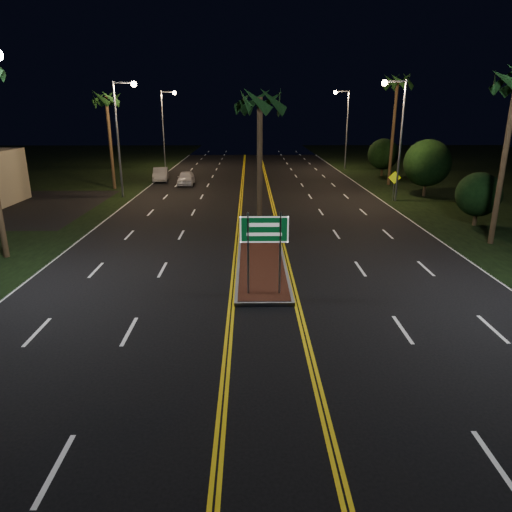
{
  "coord_description": "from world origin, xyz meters",
  "views": [
    {
      "loc": [
        -0.54,
        -13.5,
        6.94
      ],
      "look_at": [
        -0.31,
        2.09,
        1.9
      ],
      "focal_mm": 32.0,
      "sensor_mm": 36.0,
      "label": 1
    }
  ],
  "objects_px": {
    "streetlight_left_mid": "(122,126)",
    "streetlight_right_far": "(344,120)",
    "streetlight_left_far": "(166,120)",
    "streetlight_right_mid": "(397,127)",
    "highway_sign": "(264,237)",
    "palm_right_far": "(397,83)",
    "warning_sign": "(394,182)",
    "palm_median": "(260,102)",
    "car_far": "(160,173)",
    "palm_left_far": "(106,99)",
    "shrub_near": "(479,194)",
    "shrub_mid": "(427,163)",
    "car_near": "(186,177)",
    "shrub_far": "(383,154)",
    "median_island": "(261,261)"
  },
  "relations": [
    {
      "from": "streetlight_left_far",
      "to": "warning_sign",
      "type": "height_order",
      "value": "streetlight_left_far"
    },
    {
      "from": "palm_left_far",
      "to": "highway_sign",
      "type": "bearing_deg",
      "value": -63.08
    },
    {
      "from": "highway_sign",
      "to": "warning_sign",
      "type": "distance_m",
      "value": 22.07
    },
    {
      "from": "palm_left_far",
      "to": "streetlight_left_far",
      "type": "bearing_deg",
      "value": 82.22
    },
    {
      "from": "highway_sign",
      "to": "shrub_mid",
      "type": "distance_m",
      "value": 25.41
    },
    {
      "from": "shrub_near",
      "to": "palm_median",
      "type": "bearing_deg",
      "value": -165.47
    },
    {
      "from": "median_island",
      "to": "streetlight_left_far",
      "type": "relative_size",
      "value": 1.14
    },
    {
      "from": "streetlight_right_mid",
      "to": "shrub_mid",
      "type": "xyz_separation_m",
      "value": [
        3.39,
        2.0,
        -2.93
      ]
    },
    {
      "from": "streetlight_left_far",
      "to": "warning_sign",
      "type": "bearing_deg",
      "value": -45.74
    },
    {
      "from": "median_island",
      "to": "streetlight_left_far",
      "type": "distance_m",
      "value": 38.89
    },
    {
      "from": "streetlight_right_far",
      "to": "shrub_near",
      "type": "xyz_separation_m",
      "value": [
        2.89,
        -28.0,
        -3.71
      ]
    },
    {
      "from": "streetlight_right_far",
      "to": "palm_median",
      "type": "distance_m",
      "value": 33.28
    },
    {
      "from": "highway_sign",
      "to": "shrub_mid",
      "type": "bearing_deg",
      "value": 56.56
    },
    {
      "from": "streetlight_right_mid",
      "to": "warning_sign",
      "type": "distance_m",
      "value": 4.16
    },
    {
      "from": "streetlight_right_mid",
      "to": "palm_left_far",
      "type": "distance_m",
      "value": 24.26
    },
    {
      "from": "streetlight_right_far",
      "to": "warning_sign",
      "type": "height_order",
      "value": "streetlight_right_far"
    },
    {
      "from": "streetlight_left_mid",
      "to": "warning_sign",
      "type": "bearing_deg",
      "value": -5.26
    },
    {
      "from": "highway_sign",
      "to": "streetlight_right_mid",
      "type": "distance_m",
      "value": 22.18
    },
    {
      "from": "streetlight_left_mid",
      "to": "shrub_mid",
      "type": "bearing_deg",
      "value": 0.0
    },
    {
      "from": "shrub_mid",
      "to": "car_near",
      "type": "xyz_separation_m",
      "value": [
        -20.62,
        6.39,
        -1.98
      ]
    },
    {
      "from": "streetlight_left_mid",
      "to": "streetlight_right_far",
      "type": "distance_m",
      "value": 27.83
    },
    {
      "from": "streetlight_left_mid",
      "to": "streetlight_left_far",
      "type": "distance_m",
      "value": 20.0
    },
    {
      "from": "median_island",
      "to": "car_near",
      "type": "bearing_deg",
      "value": 105.79
    },
    {
      "from": "palm_median",
      "to": "car_far",
      "type": "distance_m",
      "value": 25.14
    },
    {
      "from": "median_island",
      "to": "shrub_near",
      "type": "xyz_separation_m",
      "value": [
        13.5,
        7.0,
        1.86
      ]
    },
    {
      "from": "streetlight_right_far",
      "to": "warning_sign",
      "type": "distance_m",
      "value": 20.4
    },
    {
      "from": "streetlight_left_far",
      "to": "car_far",
      "type": "bearing_deg",
      "value": -84.3
    },
    {
      "from": "highway_sign",
      "to": "streetlight_right_far",
      "type": "distance_m",
      "value": 40.74
    },
    {
      "from": "palm_right_far",
      "to": "warning_sign",
      "type": "bearing_deg",
      "value": -104.08
    },
    {
      "from": "highway_sign",
      "to": "car_far",
      "type": "bearing_deg",
      "value": 107.54
    },
    {
      "from": "palm_left_far",
      "to": "warning_sign",
      "type": "xyz_separation_m",
      "value": [
        23.6,
        -5.97,
        -6.25
      ]
    },
    {
      "from": "streetlight_left_far",
      "to": "streetlight_right_far",
      "type": "height_order",
      "value": "same"
    },
    {
      "from": "streetlight_left_mid",
      "to": "palm_right_far",
      "type": "bearing_deg",
      "value": 14.37
    },
    {
      "from": "palm_left_far",
      "to": "shrub_near",
      "type": "distance_m",
      "value": 30.35
    },
    {
      "from": "highway_sign",
      "to": "palm_median",
      "type": "xyz_separation_m",
      "value": [
        0.0,
        7.7,
        4.87
      ]
    },
    {
      "from": "shrub_mid",
      "to": "palm_median",
      "type": "bearing_deg",
      "value": -136.04
    },
    {
      "from": "shrub_near",
      "to": "streetlight_right_mid",
      "type": "bearing_deg",
      "value": 109.84
    },
    {
      "from": "streetlight_left_far",
      "to": "palm_right_far",
      "type": "xyz_separation_m",
      "value": [
        23.41,
        -14.0,
        3.49
      ]
    },
    {
      "from": "streetlight_left_mid",
      "to": "streetlight_right_mid",
      "type": "relative_size",
      "value": 1.0
    },
    {
      "from": "streetlight_right_mid",
      "to": "palm_right_far",
      "type": "relative_size",
      "value": 0.87
    },
    {
      "from": "palm_median",
      "to": "car_far",
      "type": "bearing_deg",
      "value": 113.03
    },
    {
      "from": "palm_right_far",
      "to": "warning_sign",
      "type": "height_order",
      "value": "palm_right_far"
    },
    {
      "from": "highway_sign",
      "to": "palm_right_far",
      "type": "height_order",
      "value": "palm_right_far"
    },
    {
      "from": "shrub_mid",
      "to": "shrub_far",
      "type": "bearing_deg",
      "value": 90.95
    },
    {
      "from": "shrub_near",
      "to": "car_near",
      "type": "height_order",
      "value": "shrub_near"
    },
    {
      "from": "car_far",
      "to": "shrub_near",
      "type": "bearing_deg",
      "value": -46.85
    },
    {
      "from": "palm_right_far",
      "to": "palm_left_far",
      "type": "bearing_deg",
      "value": -175.53
    },
    {
      "from": "streetlight_right_far",
      "to": "palm_median",
      "type": "bearing_deg",
      "value": -108.62
    },
    {
      "from": "median_island",
      "to": "car_near",
      "type": "distance_m",
      "value": 24.32
    },
    {
      "from": "streetlight_left_far",
      "to": "streetlight_right_mid",
      "type": "xyz_separation_m",
      "value": [
        21.23,
        -22.0,
        0.0
      ]
    }
  ]
}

